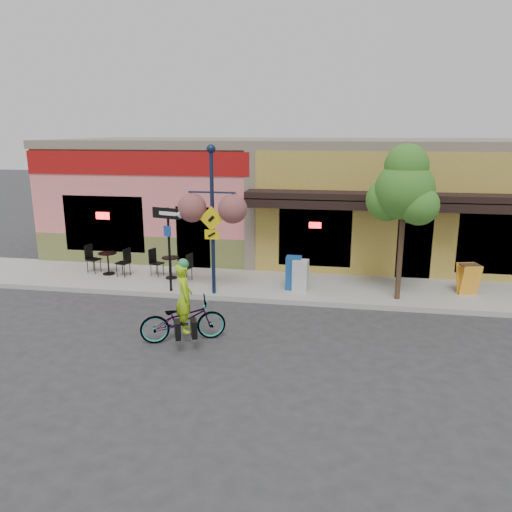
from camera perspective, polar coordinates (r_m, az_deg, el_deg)
The scene contains 14 objects.
ground at distance 13.93m, azimuth 0.78°, elevation -6.14°, with size 90.00×90.00×0.00m, color #2D2D30.
sidewalk at distance 15.78m, azimuth 1.94°, elevation -3.40°, with size 24.00×3.00×0.15m, color #9E9B93.
curb at distance 14.42m, azimuth 1.13°, elevation -5.11°, with size 24.00×0.12×0.15m, color #A8A59E.
building at distance 20.67m, azimuth 4.13°, elevation 6.94°, with size 18.20×8.20×4.50m, color #E26F72, non-canonical shape.
bicycle at distance 11.91m, azimuth -8.33°, elevation -7.20°, with size 0.70×2.00×1.05m, color maroon.
cyclist_rider at distance 11.79m, azimuth -8.15°, elevation -5.87°, with size 0.60×0.39×1.65m, color #A2D916.
lamp_post at distance 14.35m, azimuth -4.99°, elevation 3.99°, with size 1.38×0.55×4.32m, color #13203C, non-canonical shape.
one_way_sign at distance 14.91m, azimuth -9.87°, elevation 0.68°, with size 0.97×0.21×2.52m, color black, non-canonical shape.
cafe_set_left at distance 17.33m, azimuth -16.56°, elevation -0.47°, with size 1.60×0.80×0.96m, color black, non-canonical shape.
cafe_set_right at distance 16.40m, azimuth -9.71°, elevation -0.97°, with size 1.53×0.76×0.92m, color black, non-canonical shape.
newspaper_box_blue at distance 15.10m, azimuth 4.31°, elevation -1.93°, with size 0.46×0.41×1.02m, color navy, non-canonical shape.
newspaper_box_grey at distance 14.96m, azimuth 5.11°, elevation -2.23°, with size 0.44×0.40×0.95m, color #BEBEBE, non-canonical shape.
street_tree at distance 14.37m, azimuth 16.39°, elevation 3.65°, with size 1.72×1.72×4.41m, color #3D7A26, non-canonical shape.
sandwich_board at distance 15.73m, azimuth 23.36°, elevation -2.61°, with size 0.55×0.40×0.91m, color #FFA828, non-canonical shape.
Camera 1 is at (2.06, -12.90, 4.83)m, focal length 35.00 mm.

